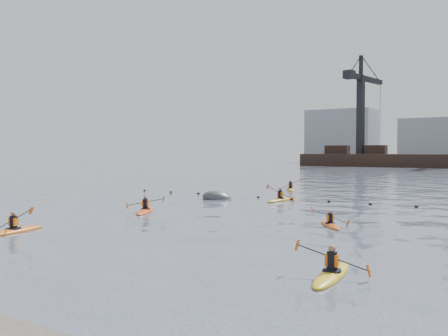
{
  "coord_description": "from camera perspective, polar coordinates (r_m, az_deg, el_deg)",
  "views": [
    {
      "loc": [
        12.83,
        -11.02,
        3.72
      ],
      "look_at": [
        -1.1,
        11.18,
        2.8
      ],
      "focal_mm": 38.0,
      "sensor_mm": 36.0,
      "label": 1
    }
  ],
  "objects": [
    {
      "name": "ground",
      "position": [
        17.31,
        -17.11,
        -10.48
      ],
      "size": [
        400.0,
        400.0,
        0.0
      ],
      "primitive_type": "plane",
      "color": "#3D4659",
      "rests_on": "ground"
    },
    {
      "name": "mooring_buoy",
      "position": [
        37.17,
        -0.76,
        -3.74
      ],
      "size": [
        2.9,
        3.0,
        1.74
      ],
      "primitive_type": "ellipsoid",
      "rotation": [
        0.0,
        0.21,
        0.85
      ],
      "color": "#37393B",
      "rests_on": "ground"
    },
    {
      "name": "kayaker_2",
      "position": [
        29.57,
        -9.43,
        -5.03
      ],
      "size": [
        2.28,
        3.46,
        1.14
      ],
      "rotation": [
        0.0,
        0.0,
        0.49
      ],
      "color": "#D94814",
      "rests_on": "ground"
    },
    {
      "name": "float_line",
      "position": [
        36.29,
        10.41,
        -3.86
      ],
      "size": [
        33.24,
        0.73,
        0.24
      ],
      "color": "black",
      "rests_on": "ground"
    },
    {
      "name": "kayaker_1",
      "position": [
        14.74,
        12.84,
        -12.24
      ],
      "size": [
        2.29,
        3.4,
        1.16
      ],
      "rotation": [
        0.0,
        0.0,
        0.09
      ],
      "color": "gold",
      "rests_on": "ground"
    },
    {
      "name": "kayaker_4",
      "position": [
        24.32,
        12.65,
        -6.63
      ],
      "size": [
        2.09,
        2.65,
        1.08
      ],
      "rotation": [
        0.0,
        0.0,
        3.75
      ],
      "color": "#C95512",
      "rests_on": "ground"
    },
    {
      "name": "kayaker_5",
      "position": [
        45.9,
        8.0,
        -2.53
      ],
      "size": [
        2.25,
        3.37,
        1.34
      ],
      "rotation": [
        0.0,
        0.0,
        0.5
      ],
      "color": "gold",
      "rests_on": "ground"
    },
    {
      "name": "kayaker_0",
      "position": [
        23.9,
        -24.0,
        -6.86
      ],
      "size": [
        2.4,
        3.51,
        1.38
      ],
      "rotation": [
        0.0,
        0.0,
        0.14
      ],
      "color": "#CF6513",
      "rests_on": "ground"
    },
    {
      "name": "kayaker_3",
      "position": [
        35.97,
        6.78,
        -3.77
      ],
      "size": [
        2.43,
        3.56,
        1.33
      ],
      "rotation": [
        0.0,
        0.0,
        -0.09
      ],
      "color": "#BF8D16",
      "rests_on": "ground"
    }
  ]
}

